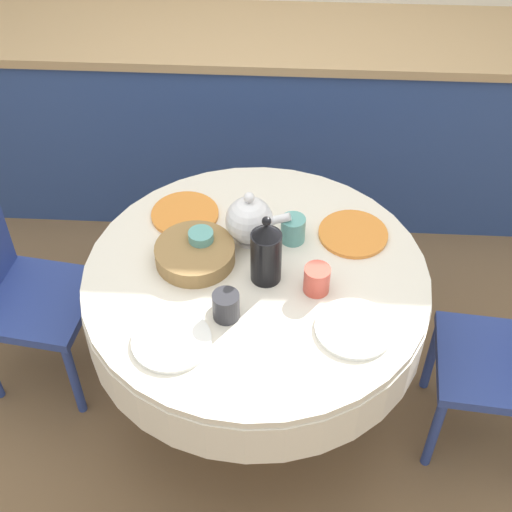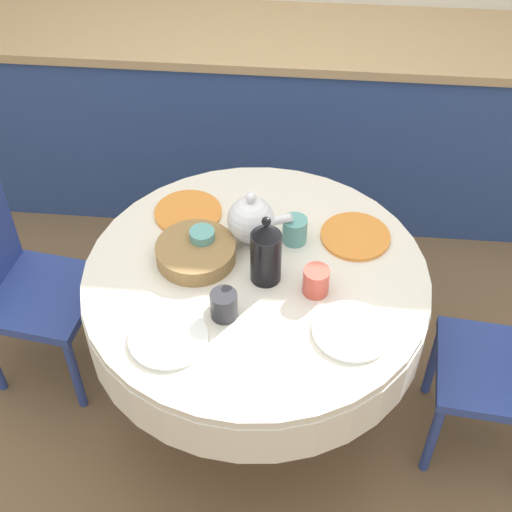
% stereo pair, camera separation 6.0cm
% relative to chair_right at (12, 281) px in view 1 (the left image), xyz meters
% --- Properties ---
extents(ground_plane, '(12.00, 12.00, 0.00)m').
position_rel_chair_right_xyz_m(ground_plane, '(0.92, -0.13, -0.51)').
color(ground_plane, brown).
extents(kitchen_counter, '(3.24, 0.64, 0.92)m').
position_rel_chair_right_xyz_m(kitchen_counter, '(0.92, 1.21, -0.05)').
color(kitchen_counter, '#2D4784').
rests_on(kitchen_counter, ground_plane).
extents(dining_table, '(1.17, 1.17, 0.73)m').
position_rel_chair_right_xyz_m(dining_table, '(0.92, -0.13, 0.10)').
color(dining_table, brown).
rests_on(dining_table, ground_plane).
extents(chair_right, '(0.45, 0.45, 0.93)m').
position_rel_chair_right_xyz_m(chair_right, '(0.00, 0.00, 0.00)').
color(chair_right, '#2D428E').
rests_on(chair_right, ground_plane).
extents(plate_near_left, '(0.24, 0.24, 0.01)m').
position_rel_chair_right_xyz_m(plate_near_left, '(0.68, -0.43, 0.24)').
color(plate_near_left, white).
rests_on(plate_near_left, dining_table).
extents(cup_near_left, '(0.08, 0.08, 0.09)m').
position_rel_chair_right_xyz_m(cup_near_left, '(0.84, -0.32, 0.28)').
color(cup_near_left, '#28282D').
rests_on(cup_near_left, dining_table).
extents(plate_near_right, '(0.24, 0.24, 0.01)m').
position_rel_chair_right_xyz_m(plate_near_right, '(1.23, -0.36, 0.24)').
color(plate_near_right, white).
rests_on(plate_near_right, dining_table).
extents(cup_near_right, '(0.08, 0.08, 0.09)m').
position_rel_chair_right_xyz_m(cup_near_right, '(1.12, -0.19, 0.28)').
color(cup_near_right, '#CC4C3D').
rests_on(cup_near_right, dining_table).
extents(plate_far_left, '(0.24, 0.24, 0.01)m').
position_rel_chair_right_xyz_m(plate_far_left, '(0.65, 0.15, 0.24)').
color(plate_far_left, orange).
rests_on(plate_far_left, dining_table).
extents(cup_far_left, '(0.08, 0.08, 0.09)m').
position_rel_chair_right_xyz_m(cup_far_left, '(0.73, -0.04, 0.28)').
color(cup_far_left, '#5BA39E').
rests_on(cup_far_left, dining_table).
extents(plate_far_right, '(0.24, 0.24, 0.01)m').
position_rel_chair_right_xyz_m(plate_far_right, '(1.25, 0.08, 0.24)').
color(plate_far_right, orange).
rests_on(plate_far_right, dining_table).
extents(cup_far_right, '(0.08, 0.08, 0.09)m').
position_rel_chair_right_xyz_m(cup_far_right, '(1.04, 0.04, 0.28)').
color(cup_far_right, '#5BA39E').
rests_on(cup_far_right, dining_table).
extents(coffee_carafe, '(0.10, 0.10, 0.26)m').
position_rel_chair_right_xyz_m(coffee_carafe, '(0.95, -0.15, 0.34)').
color(coffee_carafe, black).
rests_on(coffee_carafe, dining_table).
extents(teapot, '(0.23, 0.16, 0.21)m').
position_rel_chair_right_xyz_m(teapot, '(0.89, 0.03, 0.32)').
color(teapot, white).
rests_on(teapot, dining_table).
extents(bread_basket, '(0.27, 0.27, 0.06)m').
position_rel_chair_right_xyz_m(bread_basket, '(0.71, -0.08, 0.26)').
color(bread_basket, olive).
rests_on(bread_basket, dining_table).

